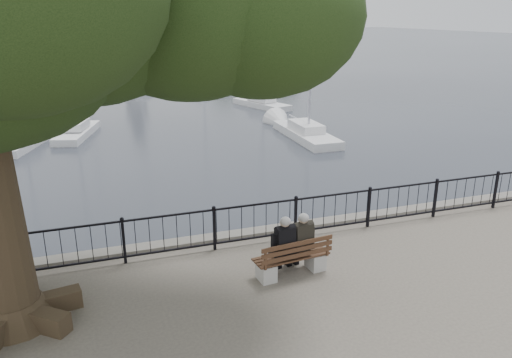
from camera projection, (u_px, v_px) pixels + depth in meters
name	position (u px, v px, depth m)	size (l,w,h in m)	color
harbor	(249.00, 253.00, 12.37)	(260.00, 260.00, 1.20)	#645F59
railing	(256.00, 221.00, 11.59)	(22.06, 0.06, 1.00)	black
bench	(292.00, 262.00, 10.26)	(1.65, 0.65, 0.85)	#9D9A93
person_left	(282.00, 248.00, 10.16)	(0.41, 0.69, 1.35)	black
person_right	(300.00, 244.00, 10.33)	(0.41, 0.69, 1.35)	black
lion_monument	(133.00, 52.00, 54.60)	(5.67, 5.67, 8.44)	#645F59
sailboat_a	(25.00, 140.00, 24.29)	(2.80, 4.95, 9.26)	white
sailboat_b	(77.00, 130.00, 26.18)	(2.51, 4.83, 9.69)	white
sailboat_c	(306.00, 132.00, 25.72)	(1.68, 5.69, 11.32)	white
sailboat_d	(262.00, 103.00, 34.33)	(2.91, 5.01, 8.62)	white
sailboat_f	(141.00, 86.00, 42.23)	(1.58, 5.36, 11.01)	white
sailboat_g	(203.00, 89.00, 40.58)	(3.05, 4.89, 9.33)	white
sailboat_h	(89.00, 82.00, 44.21)	(2.43, 5.69, 12.03)	white
far_shore	(251.00, 26.00, 87.74)	(30.00, 8.60, 9.18)	#565048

